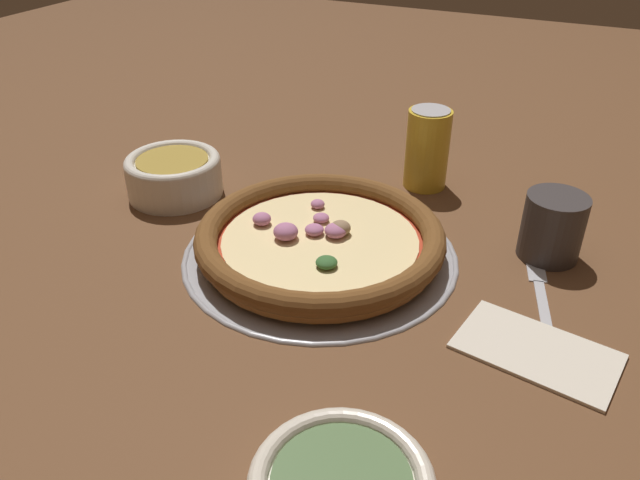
% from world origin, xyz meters
% --- Properties ---
extents(ground_plane, '(3.00, 3.00, 0.00)m').
position_xyz_m(ground_plane, '(0.00, 0.00, 0.00)').
color(ground_plane, brown).
extents(pizza_tray, '(0.36, 0.36, 0.01)m').
position_xyz_m(pizza_tray, '(0.00, 0.00, 0.00)').
color(pizza_tray, '#9E9EA3').
rests_on(pizza_tray, ground_plane).
extents(pizza, '(0.32, 0.32, 0.04)m').
position_xyz_m(pizza, '(0.00, -0.00, 0.03)').
color(pizza, '#A86B33').
rests_on(pizza, pizza_tray).
extents(bowl_near, '(0.14, 0.14, 0.06)m').
position_xyz_m(bowl_near, '(0.27, -0.06, 0.03)').
color(bowl_near, silver).
rests_on(bowl_near, ground_plane).
extents(drinking_cup, '(0.08, 0.08, 0.09)m').
position_xyz_m(drinking_cup, '(-0.27, -0.13, 0.04)').
color(drinking_cup, '#383333').
rests_on(drinking_cup, ground_plane).
extents(napkin, '(0.18, 0.12, 0.01)m').
position_xyz_m(napkin, '(-0.28, 0.07, 0.00)').
color(napkin, beige).
rests_on(napkin, ground_plane).
extents(fork, '(0.06, 0.17, 0.00)m').
position_xyz_m(fork, '(-0.27, -0.03, 0.00)').
color(fork, '#B7B7BC').
rests_on(fork, ground_plane).
extents(beverage_can, '(0.07, 0.07, 0.12)m').
position_xyz_m(beverage_can, '(-0.06, -0.25, 0.06)').
color(beverage_can, gold).
rests_on(beverage_can, ground_plane).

